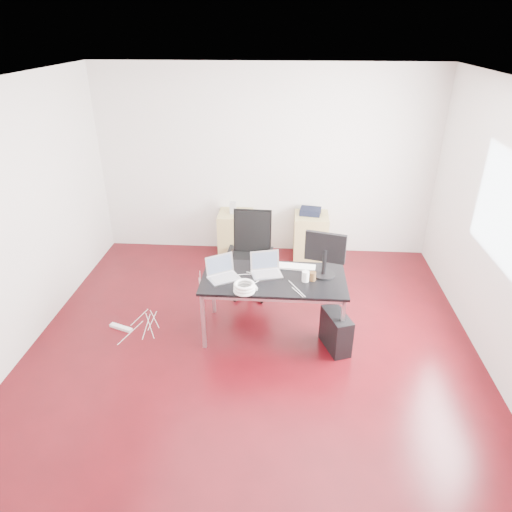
# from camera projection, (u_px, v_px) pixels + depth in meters

# --- Properties ---
(room_shell) EXTENTS (5.00, 5.00, 5.00)m
(room_shell) POSITION_uv_depth(u_px,v_px,m) (256.00, 232.00, 4.53)
(room_shell) COLOR #3A060B
(room_shell) RESTS_ON ground
(desk) EXTENTS (1.60, 0.80, 0.73)m
(desk) POSITION_uv_depth(u_px,v_px,m) (274.00, 282.00, 5.09)
(desk) COLOR black
(desk) RESTS_ON ground
(office_chair) EXTENTS (0.50, 0.52, 1.08)m
(office_chair) POSITION_uv_depth(u_px,v_px,m) (251.00, 250.00, 5.97)
(office_chair) COLOR black
(office_chair) RESTS_ON ground
(filing_cabinet_left) EXTENTS (0.50, 0.50, 0.70)m
(filing_cabinet_left) POSITION_uv_depth(u_px,v_px,m) (236.00, 234.00, 7.02)
(filing_cabinet_left) COLOR #A29051
(filing_cabinet_left) RESTS_ON ground
(filing_cabinet_right) EXTENTS (0.50, 0.50, 0.70)m
(filing_cabinet_right) POSITION_uv_depth(u_px,v_px,m) (310.00, 236.00, 6.95)
(filing_cabinet_right) COLOR #A29051
(filing_cabinet_right) RESTS_ON ground
(pc_tower) EXTENTS (0.34, 0.49, 0.44)m
(pc_tower) POSITION_uv_depth(u_px,v_px,m) (336.00, 331.00, 5.04)
(pc_tower) COLOR black
(pc_tower) RESTS_ON ground
(wastebasket) EXTENTS (0.27, 0.27, 0.28)m
(wastebasket) POSITION_uv_depth(u_px,v_px,m) (240.00, 256.00, 6.84)
(wastebasket) COLOR black
(wastebasket) RESTS_ON ground
(power_strip) EXTENTS (0.30, 0.16, 0.04)m
(power_strip) POSITION_uv_depth(u_px,v_px,m) (121.00, 328.00, 5.43)
(power_strip) COLOR white
(power_strip) RESTS_ON ground
(laptop_left) EXTENTS (0.41, 0.39, 0.23)m
(laptop_left) POSITION_uv_depth(u_px,v_px,m) (222.00, 273.00, 5.05)
(laptop_left) COLOR silver
(laptop_left) RESTS_ON desk
(laptop_right) EXTENTS (0.38, 0.33, 0.23)m
(laptop_right) POSITION_uv_depth(u_px,v_px,m) (266.00, 269.00, 5.14)
(laptop_right) COLOR silver
(laptop_right) RESTS_ON desk
(monitor) EXTENTS (0.45, 0.26, 0.51)m
(monitor) POSITION_uv_depth(u_px,v_px,m) (325.00, 252.00, 5.00)
(monitor) COLOR black
(monitor) RESTS_ON desk
(keyboard) EXTENTS (0.45, 0.18, 0.02)m
(keyboard) POSITION_uv_depth(u_px,v_px,m) (296.00, 267.00, 5.27)
(keyboard) COLOR white
(keyboard) RESTS_ON desk
(cup_white) EXTENTS (0.08, 0.08, 0.12)m
(cup_white) POSITION_uv_depth(u_px,v_px,m) (306.00, 276.00, 4.97)
(cup_white) COLOR white
(cup_white) RESTS_ON desk
(cup_brown) EXTENTS (0.10, 0.10, 0.10)m
(cup_brown) POSITION_uv_depth(u_px,v_px,m) (312.00, 276.00, 5.00)
(cup_brown) COLOR brown
(cup_brown) RESTS_ON desk
(cable_coil) EXTENTS (0.24, 0.24, 0.11)m
(cable_coil) POSITION_uv_depth(u_px,v_px,m) (244.00, 287.00, 4.78)
(cable_coil) COLOR white
(cable_coil) RESTS_ON desk
(power_adapter) EXTENTS (0.09, 0.09, 0.03)m
(power_adapter) POSITION_uv_depth(u_px,v_px,m) (254.00, 288.00, 4.84)
(power_adapter) COLOR white
(power_adapter) RESTS_ON desk
(speaker) EXTENTS (0.09, 0.08, 0.18)m
(speaker) POSITION_uv_depth(u_px,v_px,m) (233.00, 208.00, 6.81)
(speaker) COLOR #9E9E9E
(speaker) RESTS_ON filing_cabinet_left
(navy_garment) EXTENTS (0.33, 0.29, 0.09)m
(navy_garment) POSITION_uv_depth(u_px,v_px,m) (310.00, 211.00, 6.80)
(navy_garment) COLOR black
(navy_garment) RESTS_ON filing_cabinet_right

